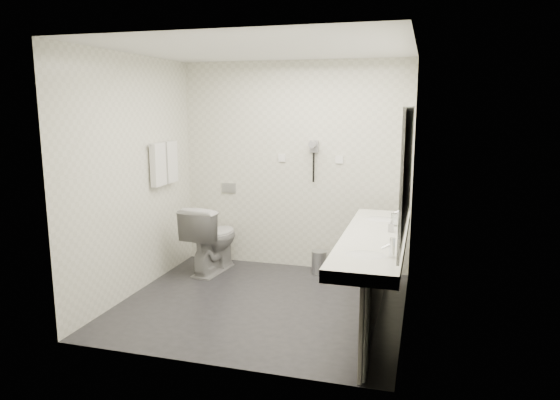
% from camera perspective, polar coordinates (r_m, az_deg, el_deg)
% --- Properties ---
extents(floor, '(2.80, 2.80, 0.00)m').
position_cam_1_polar(floor, '(5.30, -2.05, -11.43)').
color(floor, '#232327').
rests_on(floor, ground).
extents(ceiling, '(2.80, 2.80, 0.00)m').
position_cam_1_polar(ceiling, '(4.94, -2.24, 16.54)').
color(ceiling, white).
rests_on(ceiling, wall_back).
extents(wall_back, '(2.80, 0.00, 2.80)m').
position_cam_1_polar(wall_back, '(6.21, 1.59, 3.77)').
color(wall_back, white).
rests_on(wall_back, floor).
extents(wall_front, '(2.80, 0.00, 2.80)m').
position_cam_1_polar(wall_front, '(3.77, -8.27, -0.80)').
color(wall_front, white).
rests_on(wall_front, floor).
extents(wall_left, '(0.00, 2.60, 2.60)m').
position_cam_1_polar(wall_left, '(5.56, -16.00, 2.56)').
color(wall_left, white).
rests_on(wall_left, floor).
extents(wall_right, '(0.00, 2.60, 2.60)m').
position_cam_1_polar(wall_right, '(4.73, 14.21, 1.29)').
color(wall_right, white).
rests_on(wall_right, floor).
extents(vanity_counter, '(0.55, 2.20, 0.10)m').
position_cam_1_polar(vanity_counter, '(4.64, 10.47, -4.41)').
color(vanity_counter, white).
rests_on(vanity_counter, floor).
extents(vanity_panel, '(0.03, 2.15, 0.75)m').
position_cam_1_polar(vanity_panel, '(4.77, 10.60, -9.37)').
color(vanity_panel, '#989490').
rests_on(vanity_panel, floor).
extents(vanity_post_near, '(0.06, 0.06, 0.75)m').
position_cam_1_polar(vanity_post_near, '(3.81, 9.50, -14.63)').
color(vanity_post_near, silver).
rests_on(vanity_post_near, floor).
extents(vanity_post_far, '(0.06, 0.06, 0.75)m').
position_cam_1_polar(vanity_post_far, '(5.75, 11.90, -5.92)').
color(vanity_post_far, silver).
rests_on(vanity_post_far, floor).
extents(mirror, '(0.02, 2.20, 1.05)m').
position_cam_1_polar(mirror, '(4.51, 14.04, 3.42)').
color(mirror, '#B2BCC6').
rests_on(mirror, wall_right).
extents(basin_near, '(0.40, 0.31, 0.05)m').
position_cam_1_polar(basin_near, '(4.01, 9.56, -6.27)').
color(basin_near, white).
rests_on(basin_near, vanity_counter).
extents(basin_far, '(0.40, 0.31, 0.05)m').
position_cam_1_polar(basin_far, '(5.26, 11.18, -2.26)').
color(basin_far, white).
rests_on(basin_far, vanity_counter).
extents(faucet_near, '(0.04, 0.04, 0.15)m').
position_cam_1_polar(faucet_near, '(3.97, 12.41, -5.19)').
color(faucet_near, silver).
rests_on(faucet_near, vanity_counter).
extents(faucet_far, '(0.04, 0.04, 0.15)m').
position_cam_1_polar(faucet_far, '(5.23, 13.34, -1.41)').
color(faucet_far, silver).
rests_on(faucet_far, vanity_counter).
extents(soap_bottle_a, '(0.06, 0.06, 0.12)m').
position_cam_1_polar(soap_bottle_a, '(4.75, 12.29, -2.81)').
color(soap_bottle_a, silver).
rests_on(soap_bottle_a, vanity_counter).
extents(glass_left, '(0.08, 0.08, 0.11)m').
position_cam_1_polar(glass_left, '(4.82, 13.41, -2.67)').
color(glass_left, silver).
rests_on(glass_left, vanity_counter).
extents(glass_right, '(0.08, 0.08, 0.12)m').
position_cam_1_polar(glass_right, '(4.99, 12.62, -2.15)').
color(glass_right, silver).
rests_on(glass_right, vanity_counter).
extents(toilet, '(0.55, 0.86, 0.82)m').
position_cam_1_polar(toilet, '(6.20, -7.60, -4.23)').
color(toilet, white).
rests_on(toilet, floor).
extents(flush_plate, '(0.18, 0.02, 0.12)m').
position_cam_1_polar(flush_plate, '(6.50, -5.74, 1.35)').
color(flush_plate, '#B2B5BA').
rests_on(flush_plate, wall_back).
extents(pedal_bin, '(0.22, 0.22, 0.26)m').
position_cam_1_polar(pedal_bin, '(6.15, 4.41, -7.01)').
color(pedal_bin, '#B2B5BA').
rests_on(pedal_bin, floor).
extents(bin_lid, '(0.19, 0.19, 0.02)m').
position_cam_1_polar(bin_lid, '(6.11, 4.43, -5.78)').
color(bin_lid, '#B2B5BA').
rests_on(bin_lid, pedal_bin).
extents(towel_rail, '(0.02, 0.62, 0.02)m').
position_cam_1_polar(towel_rail, '(5.98, -12.95, 6.13)').
color(towel_rail, silver).
rests_on(towel_rail, wall_left).
extents(towel_near, '(0.07, 0.24, 0.48)m').
position_cam_1_polar(towel_near, '(5.87, -13.44, 3.87)').
color(towel_near, white).
rests_on(towel_near, towel_rail).
extents(towel_far, '(0.07, 0.24, 0.48)m').
position_cam_1_polar(towel_far, '(6.12, -12.16, 4.19)').
color(towel_far, white).
rests_on(towel_far, towel_rail).
extents(dryer_cradle, '(0.10, 0.04, 0.14)m').
position_cam_1_polar(dryer_cradle, '(6.10, 3.82, 5.99)').
color(dryer_cradle, gray).
rests_on(dryer_cradle, wall_back).
extents(dryer_barrel, '(0.08, 0.14, 0.08)m').
position_cam_1_polar(dryer_barrel, '(6.03, 3.68, 6.22)').
color(dryer_barrel, gray).
rests_on(dryer_barrel, dryer_cradle).
extents(dryer_cord, '(0.02, 0.02, 0.35)m').
position_cam_1_polar(dryer_cord, '(6.11, 3.76, 3.64)').
color(dryer_cord, black).
rests_on(dryer_cord, dryer_cradle).
extents(switch_plate_a, '(0.09, 0.02, 0.09)m').
position_cam_1_polar(switch_plate_a, '(6.22, 0.23, 4.72)').
color(switch_plate_a, white).
rests_on(switch_plate_a, wall_back).
extents(switch_plate_b, '(0.09, 0.02, 0.09)m').
position_cam_1_polar(switch_plate_b, '(6.07, 6.62, 4.50)').
color(switch_plate_b, white).
rests_on(switch_plate_b, wall_back).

